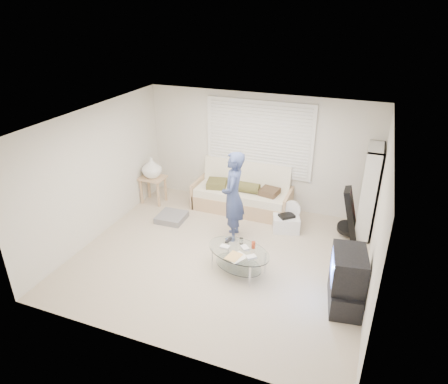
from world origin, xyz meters
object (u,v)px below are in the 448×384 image
at_px(bookshelf, 369,192).
at_px(tv_unit, 347,280).
at_px(coffee_table, 239,254).
at_px(futon_sofa, 242,195).

relative_size(bookshelf, tv_unit, 1.96).
relative_size(tv_unit, coffee_table, 0.71).
bearing_deg(futon_sofa, tv_unit, -44.35).
xyz_separation_m(tv_unit, coffee_table, (-1.75, 0.20, -0.11)).
xyz_separation_m(futon_sofa, bookshelf, (2.55, -0.10, 0.57)).
distance_m(futon_sofa, tv_unit, 3.39).
bearing_deg(tv_unit, bookshelf, 86.84).
height_order(bookshelf, tv_unit, bookshelf).
bearing_deg(futon_sofa, coffee_table, -72.82).
distance_m(futon_sofa, coffee_table, 2.27).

